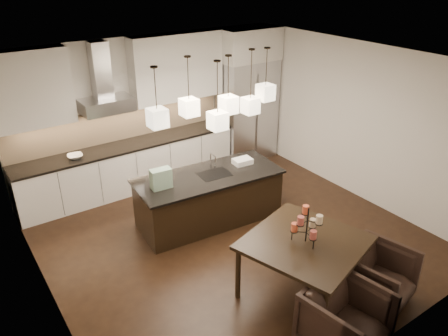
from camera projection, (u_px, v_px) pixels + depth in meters
floor at (231, 237)px, 7.05m from camera, size 5.50×5.50×0.02m
ceiling at (233, 62)px, 5.81m from camera, size 5.50×5.50×0.02m
wall_back at (149, 109)px, 8.47m from camera, size 5.50×0.02×2.80m
wall_front at (391, 252)px, 4.39m from camera, size 5.50×0.02×2.80m
wall_left at (37, 215)px, 5.02m from camera, size 0.02×5.50×2.80m
wall_right at (356, 121)px, 7.84m from camera, size 0.02×5.50×2.80m
refrigerator at (247, 110)px, 9.40m from camera, size 1.20×0.72×2.15m
fridge_panel at (248, 44)px, 8.79m from camera, size 1.26×0.72×0.65m
lower_cabinets at (131, 167)px, 8.33m from camera, size 4.21×0.62×0.88m
countertop at (128, 145)px, 8.13m from camera, size 4.21×0.66×0.04m
backsplash at (120, 124)px, 8.20m from camera, size 4.21×0.02×0.63m
upper_cab_left at (30, 89)px, 6.91m from camera, size 1.25×0.35×1.25m
upper_cab_right at (177, 67)px, 8.27m from camera, size 1.85×0.35×1.25m
hood_canopy at (107, 105)px, 7.65m from camera, size 0.90×0.52×0.24m
hood_chimney at (100, 70)px, 7.47m from camera, size 0.30×0.28×0.96m
fruit_bowl at (75, 156)px, 7.55m from camera, size 0.29×0.29×0.06m
island_body at (209, 199)px, 7.31m from camera, size 2.40×1.13×0.82m
island_top at (209, 176)px, 7.13m from camera, size 2.48×1.21×0.04m
faucet at (211, 162)px, 7.15m from camera, size 0.11×0.23×0.35m
tote_bag at (161, 179)px, 6.66m from camera, size 0.33×0.19×0.32m
food_container at (242, 161)px, 7.49m from camera, size 0.33×0.25×0.09m
dining_table at (303, 267)px, 5.71m from camera, size 1.71×1.71×0.82m
candelabra at (307, 225)px, 5.42m from camera, size 0.49×0.49×0.48m
candle_a at (313, 223)px, 5.55m from camera, size 0.10×0.10×0.11m
candle_b at (294, 227)px, 5.46m from camera, size 0.10×0.10×0.11m
candle_c at (313, 235)px, 5.32m from camera, size 0.10×0.10×0.11m
candle_d at (306, 210)px, 5.51m from camera, size 0.10×0.10×0.11m
candle_e at (301, 221)px, 5.28m from camera, size 0.10×0.10×0.11m
candle_f at (319, 219)px, 5.30m from camera, size 0.10×0.10×0.11m
armchair_left at (346, 320)px, 4.92m from camera, size 0.95×0.97×0.77m
armchair_right at (378, 276)px, 5.60m from camera, size 0.96×0.98×0.75m
pendant_a at (157, 118)px, 5.93m from camera, size 0.24×0.24×0.26m
pendant_b at (189, 107)px, 6.53m from camera, size 0.24×0.24×0.26m
pendant_c at (228, 105)px, 6.58m from camera, size 0.24×0.24×0.26m
pendant_d at (250, 105)px, 7.06m from camera, size 0.24×0.24×0.26m
pendant_e at (265, 92)px, 7.09m from camera, size 0.24×0.24×0.26m
pendant_f at (218, 121)px, 6.32m from camera, size 0.24×0.24×0.26m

